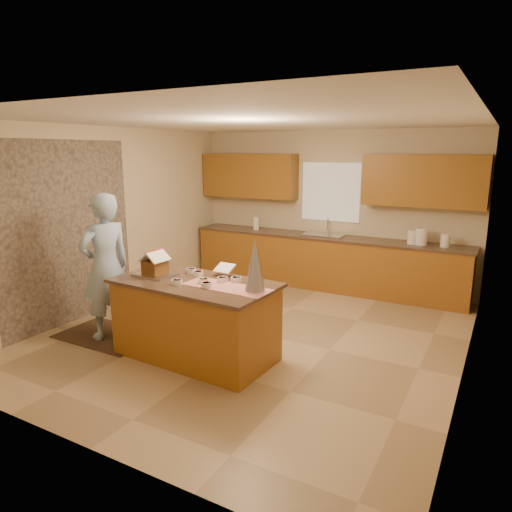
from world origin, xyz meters
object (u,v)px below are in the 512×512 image
object	(u,v)px
boy	(106,267)
gingerbread_house	(155,265)
tinsel_tree	(255,266)
island_base	(196,321)

from	to	relation	value
boy	gingerbread_house	size ratio (longest dim) A/B	6.33
tinsel_tree	boy	distance (m)	2.12
island_base	tinsel_tree	bearing A→B (deg)	3.67
island_base	gingerbread_house	bearing A→B (deg)	-174.81
island_base	gingerbread_house	xyz separation A→B (m)	(-0.55, -0.02, 0.61)
boy	island_base	bearing A→B (deg)	107.83
boy	gingerbread_house	world-z (taller)	boy
gingerbread_house	tinsel_tree	bearing A→B (deg)	1.49
island_base	boy	xyz separation A→B (m)	(-1.33, -0.06, 0.50)
tinsel_tree	boy	xyz separation A→B (m)	(-2.11, -0.07, -0.25)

